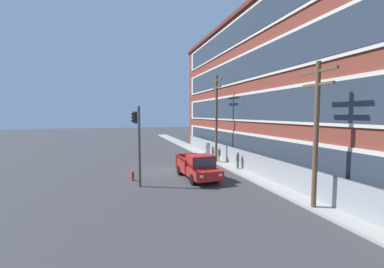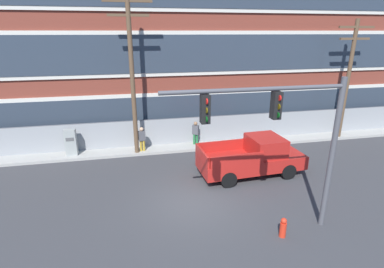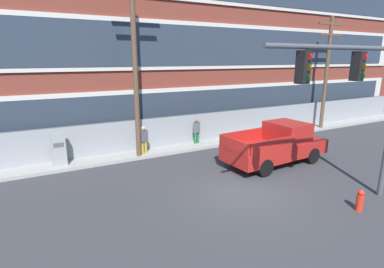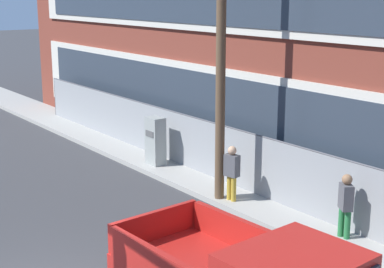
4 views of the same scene
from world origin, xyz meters
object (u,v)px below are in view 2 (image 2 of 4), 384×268
Objects in this scene: pickup_truck_red at (254,157)px; pedestrian_near_cabinet at (196,132)px; electrical_cabinet at (71,144)px; traffic_signal_mast at (288,127)px; utility_pole_midblock at (349,75)px; utility_pole_near_corner at (132,71)px; fire_hydrant at (283,228)px; pedestrian_by_fence at (142,138)px.

pickup_truck_red reaches higher than pedestrian_near_cabinet.
pickup_truck_red reaches higher than electrical_cabinet.
utility_pole_midblock is (9.10, 8.65, 0.29)m from traffic_signal_mast.
utility_pole_near_corner is 11.29m from fire_hydrant.
pickup_truck_red is 0.71× the size of utility_pole_midblock.
electrical_cabinet is at bearing 134.21° from traffic_signal_mast.
utility_pole_near_corner is at bearing 146.18° from pickup_truck_red.
utility_pole_midblock is (8.14, 4.00, 3.46)m from pickup_truck_red.
utility_pole_midblock is at bearing -0.39° from pedestrian_by_fence.
pickup_truck_red is at bearing -33.82° from utility_pole_near_corner.
utility_pole_near_corner is 5.43× the size of pedestrian_near_cabinet.
electrical_cabinet is at bearing 155.94° from pickup_truck_red.
electrical_cabinet is at bearing -178.17° from pedestrian_near_cabinet.
pedestrian_by_fence is at bearing 116.83° from fire_hydrant.
pedestrian_near_cabinet is (3.82, 0.63, -4.11)m from utility_pole_near_corner.
pickup_truck_red is 10.62m from electrical_cabinet.
fire_hydrant is at bearing -135.12° from utility_pole_midblock.
utility_pole_near_corner reaches higher than pedestrian_near_cabinet.
traffic_signal_mast is 3.72× the size of pedestrian_near_cabinet.
electrical_cabinet is at bearing 133.13° from fire_hydrant.
traffic_signal_mast is 12.94m from electrical_cabinet.
pickup_truck_red is 7.19× the size of fire_hydrant.
pedestrian_by_fence is 2.17× the size of fire_hydrant.
pickup_truck_red is 3.22× the size of electrical_cabinet.
utility_pole_near_corner is 4.13m from pedestrian_by_fence.
electrical_cabinet is at bearing 178.94° from utility_pole_midblock.
traffic_signal_mast is at bearing -83.10° from pedestrian_near_cabinet.
fire_hydrant is (-0.93, -5.03, -0.57)m from pickup_truck_red.
utility_pole_near_corner is 1.16× the size of utility_pole_midblock.
pedestrian_near_cabinet is 1.00× the size of pedestrian_by_fence.
traffic_signal_mast is 3.61× the size of electrical_cabinet.
traffic_signal_mast is at bearing 94.71° from fire_hydrant.
traffic_signal_mast is 9.81m from pedestrian_near_cabinet.
pickup_truck_red is 6.89m from pedestrian_by_fence.
utility_pole_midblock reaches higher than electrical_cabinet.
fire_hydrant is at bearing -46.87° from electrical_cabinet.
utility_pole_near_corner reaches higher than pickup_truck_red.
electrical_cabinet is (-8.74, 8.98, -3.26)m from traffic_signal_mast.
utility_pole_near_corner is 5.65m from pedestrian_near_cabinet.
electrical_cabinet is (-17.83, 0.33, -3.54)m from utility_pole_midblock.
utility_pole_midblock reaches higher than pedestrian_by_fence.
pedestrian_near_cabinet is (7.62, 0.24, 0.10)m from electrical_cabinet.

